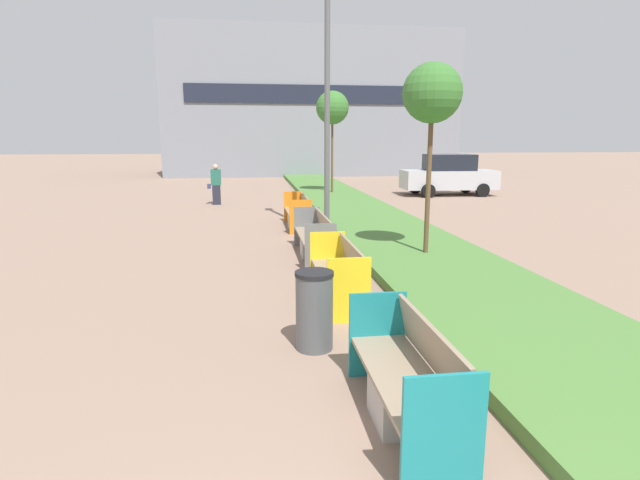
% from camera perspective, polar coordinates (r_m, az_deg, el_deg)
% --- Properties ---
extents(planter_grass_strip, '(2.80, 120.00, 0.18)m').
position_cam_1_polar(planter_grass_strip, '(13.75, 7.48, 1.12)').
color(planter_grass_strip, '#4C7A38').
rests_on(planter_grass_strip, ground).
extents(building_backdrop, '(20.27, 8.23, 9.87)m').
position_cam_1_polar(building_backdrop, '(38.27, -1.28, 15.06)').
color(building_backdrop, gray).
rests_on(building_backdrop, ground).
extents(bench_teal_frame, '(0.65, 1.93, 0.94)m').
position_cam_1_polar(bench_teal_frame, '(4.74, 9.92, -16.05)').
color(bench_teal_frame, '#ADA8A0').
rests_on(bench_teal_frame, ground).
extents(bench_yellow_frame, '(0.65, 2.00, 0.94)m').
position_cam_1_polar(bench_yellow_frame, '(7.93, 2.19, -4.43)').
color(bench_yellow_frame, '#ADA8A0').
rests_on(bench_yellow_frame, ground).
extents(bench_grey_frame, '(0.65, 2.47, 0.94)m').
position_cam_1_polar(bench_grey_frame, '(10.89, -0.59, 0.03)').
color(bench_grey_frame, '#ADA8A0').
rests_on(bench_grey_frame, ground).
extents(bench_orange_frame, '(0.65, 2.23, 0.94)m').
position_cam_1_polar(bench_orange_frame, '(14.56, -2.47, 2.90)').
color(bench_orange_frame, '#ADA8A0').
rests_on(bench_orange_frame, ground).
extents(litter_bin, '(0.47, 0.47, 0.98)m').
position_cam_1_polar(litter_bin, '(6.13, -0.65, -8.04)').
color(litter_bin, '#4C4F51').
rests_on(litter_bin, ground).
extents(street_lamp_post, '(0.24, 0.44, 9.05)m').
position_cam_1_polar(street_lamp_post, '(13.21, 0.84, 21.83)').
color(street_lamp_post, '#56595B').
rests_on(street_lamp_post, ground).
extents(sapling_tree_near, '(1.20, 1.20, 4.04)m').
position_cam_1_polar(sapling_tree_near, '(10.59, 12.71, 15.90)').
color(sapling_tree_near, brown).
rests_on(sapling_tree_near, ground).
extents(sapling_tree_far, '(1.45, 1.45, 4.61)m').
position_cam_1_polar(sapling_tree_far, '(22.65, 1.42, 14.83)').
color(sapling_tree_far, brown).
rests_on(sapling_tree_far, ground).
extents(pedestrian_walking, '(0.53, 0.24, 1.58)m').
position_cam_1_polar(pedestrian_walking, '(20.07, -11.81, 6.25)').
color(pedestrian_walking, '#232633').
rests_on(pedestrian_walking, ground).
extents(parked_car_distant, '(4.29, 2.00, 1.86)m').
position_cam_1_polar(parked_car_distant, '(23.76, 14.48, 7.19)').
color(parked_car_distant, '#B7BABF').
rests_on(parked_car_distant, ground).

